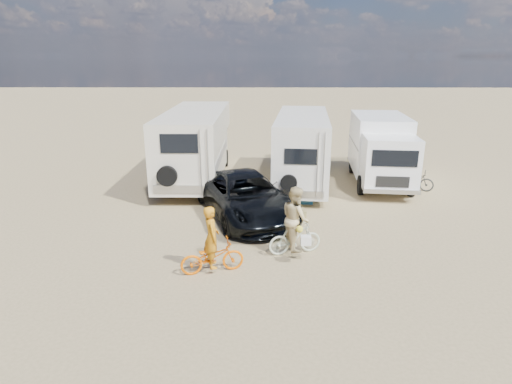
{
  "coord_description": "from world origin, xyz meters",
  "views": [
    {
      "loc": [
        -1.95,
        -11.74,
        5.59
      ],
      "look_at": [
        -2.04,
        1.6,
        1.3
      ],
      "focal_mm": 29.66,
      "sensor_mm": 36.0,
      "label": 1
    }
  ],
  "objects_px": {
    "crate": "(297,215)",
    "dark_suv": "(246,196)",
    "rv_left": "(196,146)",
    "rider_man": "(212,243)",
    "rider_woman": "(295,224)",
    "rv_main": "(302,150)",
    "box_truck": "(381,151)",
    "bike_woman": "(295,238)",
    "bike_man": "(212,257)",
    "bike_parked": "(413,180)",
    "cooler": "(306,197)"
  },
  "relations": [
    {
      "from": "box_truck",
      "to": "bike_parked",
      "type": "height_order",
      "value": "box_truck"
    },
    {
      "from": "bike_man",
      "to": "cooler",
      "type": "xyz_separation_m",
      "value": [
        3.13,
        5.71,
        -0.22
      ]
    },
    {
      "from": "dark_suv",
      "to": "rider_man",
      "type": "distance_m",
      "value": 4.32
    },
    {
      "from": "bike_parked",
      "to": "cooler",
      "type": "xyz_separation_m",
      "value": [
        -4.85,
        -1.76,
        -0.23
      ]
    },
    {
      "from": "rv_left",
      "to": "crate",
      "type": "bearing_deg",
      "value": -50.99
    },
    {
      "from": "rider_man",
      "to": "crate",
      "type": "relative_size",
      "value": 3.4
    },
    {
      "from": "crate",
      "to": "rider_woman",
      "type": "bearing_deg",
      "value": -96.76
    },
    {
      "from": "box_truck",
      "to": "dark_suv",
      "type": "relative_size",
      "value": 1.05
    },
    {
      "from": "rider_man",
      "to": "rider_woman",
      "type": "bearing_deg",
      "value": -79.55
    },
    {
      "from": "bike_woman",
      "to": "rider_woman",
      "type": "relative_size",
      "value": 0.85
    },
    {
      "from": "rv_main",
      "to": "bike_woman",
      "type": "xyz_separation_m",
      "value": [
        -0.86,
        -7.24,
        -1.09
      ]
    },
    {
      "from": "bike_man",
      "to": "rider_woman",
      "type": "bearing_deg",
      "value": -79.55
    },
    {
      "from": "bike_man",
      "to": "rider_man",
      "type": "bearing_deg",
      "value": -0.0
    },
    {
      "from": "cooler",
      "to": "crate",
      "type": "bearing_deg",
      "value": -97.7
    },
    {
      "from": "rider_woman",
      "to": "rider_man",
      "type": "bearing_deg",
      "value": 101.17
    },
    {
      "from": "bike_man",
      "to": "bike_parked",
      "type": "relative_size",
      "value": 0.98
    },
    {
      "from": "bike_man",
      "to": "bike_woman",
      "type": "distance_m",
      "value": 2.59
    },
    {
      "from": "rider_woman",
      "to": "bike_woman",
      "type": "bearing_deg",
      "value": -0.0
    },
    {
      "from": "bike_man",
      "to": "rider_man",
      "type": "relative_size",
      "value": 1.0
    },
    {
      "from": "dark_suv",
      "to": "crate",
      "type": "height_order",
      "value": "dark_suv"
    },
    {
      "from": "box_truck",
      "to": "crate",
      "type": "distance_m",
      "value": 6.36
    },
    {
      "from": "bike_woman",
      "to": "crate",
      "type": "bearing_deg",
      "value": -22.04
    },
    {
      "from": "rv_main",
      "to": "crate",
      "type": "relative_size",
      "value": 13.9
    },
    {
      "from": "bike_woman",
      "to": "rider_man",
      "type": "height_order",
      "value": "rider_man"
    },
    {
      "from": "rider_man",
      "to": "box_truck",
      "type": "bearing_deg",
      "value": -54.65
    },
    {
      "from": "rv_left",
      "to": "bike_man",
      "type": "height_order",
      "value": "rv_left"
    },
    {
      "from": "crate",
      "to": "dark_suv",
      "type": "bearing_deg",
      "value": 166.87
    },
    {
      "from": "bike_man",
      "to": "rider_man",
      "type": "xyz_separation_m",
      "value": [
        0.0,
        0.0,
        0.41
      ]
    },
    {
      "from": "dark_suv",
      "to": "crate",
      "type": "xyz_separation_m",
      "value": [
        1.86,
        -0.43,
        -0.58
      ]
    },
    {
      "from": "rv_main",
      "to": "rv_left",
      "type": "bearing_deg",
      "value": 177.32
    },
    {
      "from": "rider_man",
      "to": "crate",
      "type": "height_order",
      "value": "rider_man"
    },
    {
      "from": "bike_man",
      "to": "bike_woman",
      "type": "relative_size",
      "value": 1.06
    },
    {
      "from": "crate",
      "to": "rider_man",
      "type": "bearing_deg",
      "value": -124.62
    },
    {
      "from": "box_truck",
      "to": "bike_woman",
      "type": "bearing_deg",
      "value": -115.29
    },
    {
      "from": "rider_man",
      "to": "rider_woman",
      "type": "height_order",
      "value": "rider_woman"
    },
    {
      "from": "dark_suv",
      "to": "rider_woman",
      "type": "height_order",
      "value": "rider_woman"
    },
    {
      "from": "rv_main",
      "to": "box_truck",
      "type": "relative_size",
      "value": 1.19
    },
    {
      "from": "dark_suv",
      "to": "box_truck",
      "type": "bearing_deg",
      "value": 14.09
    },
    {
      "from": "cooler",
      "to": "rider_woman",
      "type": "bearing_deg",
      "value": -93.12
    },
    {
      "from": "rider_woman",
      "to": "bike_parked",
      "type": "relative_size",
      "value": 1.09
    },
    {
      "from": "dark_suv",
      "to": "bike_man",
      "type": "xyz_separation_m",
      "value": [
        -0.78,
        -4.25,
        -0.33
      ]
    },
    {
      "from": "box_truck",
      "to": "cooler",
      "type": "distance_m",
      "value": 4.74
    },
    {
      "from": "rv_left",
      "to": "bike_parked",
      "type": "xyz_separation_m",
      "value": [
        9.66,
        -1.7,
        -1.15
      ]
    },
    {
      "from": "bike_woman",
      "to": "rider_woman",
      "type": "distance_m",
      "value": 0.46
    },
    {
      "from": "bike_man",
      "to": "bike_woman",
      "type": "bearing_deg",
      "value": -79.55
    },
    {
      "from": "bike_man",
      "to": "bike_woman",
      "type": "height_order",
      "value": "bike_woman"
    },
    {
      "from": "bike_man",
      "to": "rider_woman",
      "type": "distance_m",
      "value": 2.64
    },
    {
      "from": "rv_main",
      "to": "rider_man",
      "type": "bearing_deg",
      "value": -104.35
    },
    {
      "from": "box_truck",
      "to": "cooler",
      "type": "height_order",
      "value": "box_truck"
    },
    {
      "from": "rv_left",
      "to": "box_truck",
      "type": "xyz_separation_m",
      "value": [
        8.45,
        -0.7,
        -0.11
      ]
    }
  ]
}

